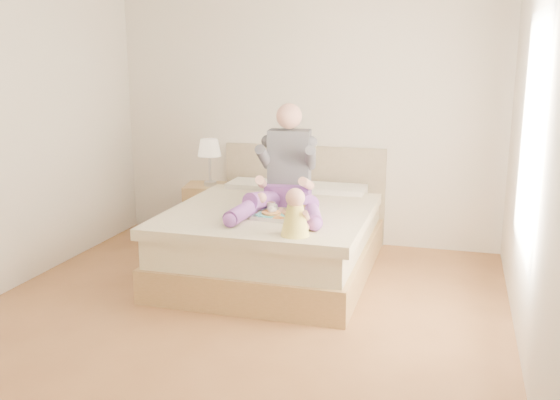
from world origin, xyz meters
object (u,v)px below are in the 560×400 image
(nightstand, at_px, (209,211))
(tray, at_px, (281,214))
(adult, at_px, (286,177))
(baby, at_px, (296,216))
(bed, at_px, (277,235))

(nightstand, bearing_deg, tray, -57.86)
(tray, bearing_deg, nightstand, 138.80)
(adult, bearing_deg, baby, -76.82)
(nightstand, distance_m, tray, 1.74)
(nightstand, bearing_deg, adult, -49.53)
(adult, bearing_deg, tray, -87.86)
(baby, bearing_deg, tray, 128.56)
(tray, height_order, baby, baby)
(bed, distance_m, adult, 0.58)
(bed, relative_size, tray, 4.89)
(tray, xyz_separation_m, baby, (0.24, -0.46, 0.12))
(nightstand, distance_m, adult, 1.54)
(tray, bearing_deg, baby, -56.47)
(adult, xyz_separation_m, tray, (0.06, -0.36, -0.24))
(nightstand, relative_size, adult, 0.50)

